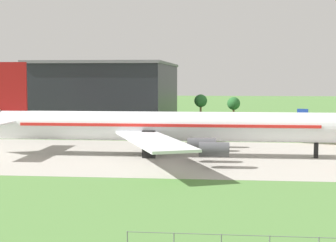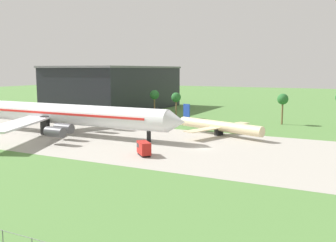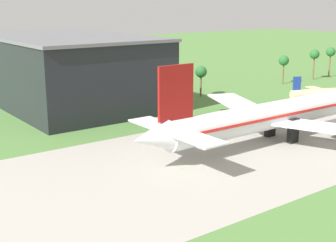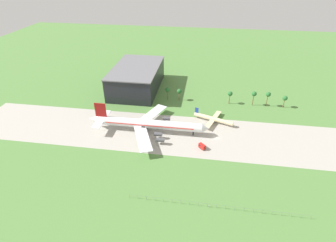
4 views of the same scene
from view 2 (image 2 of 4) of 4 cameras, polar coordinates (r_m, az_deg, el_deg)
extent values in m
plane|color=#517F3D|center=(87.03, 5.15, -4.10)|extent=(600.00, 600.00, 0.00)
cube|color=#A8A399|center=(87.02, 5.15, -4.09)|extent=(320.00, 44.00, 0.02)
cylinder|color=white|center=(108.52, -15.91, 1.06)|extent=(66.36, 5.60, 5.60)
cone|color=white|center=(88.84, 1.30, -0.09)|extent=(4.48, 5.49, 5.49)
cube|color=red|center=(108.48, -15.92, 1.28)|extent=(56.41, 5.71, 0.56)
cube|color=white|center=(99.79, -21.76, -0.34)|extent=(17.16, 28.50, 0.44)
cube|color=white|center=(119.96, -11.88, 1.35)|extent=(17.16, 28.50, 0.44)
cylinder|color=#4C4C51|center=(99.47, -15.59, -1.06)|extent=(5.04, 2.52, 2.52)
cylinder|color=#4C4C51|center=(93.89, -16.83, -1.62)|extent=(5.04, 2.52, 2.52)
cylinder|color=#4C4C51|center=(109.73, -10.91, -0.09)|extent=(5.04, 2.52, 2.52)
cylinder|color=#4C4C51|center=(112.90, -8.28, 0.19)|extent=(5.04, 2.52, 2.52)
cube|color=black|center=(92.72, -2.94, -1.72)|extent=(0.70, 0.90, 5.15)
cube|color=black|center=(108.97, -18.23, -0.67)|extent=(2.40, 1.20, 5.15)
cube|color=black|center=(113.39, -16.06, -0.26)|extent=(2.40, 1.20, 5.15)
cylinder|color=beige|center=(103.45, 7.77, -0.75)|extent=(26.64, 12.09, 2.75)
cube|color=navy|center=(111.08, 2.85, 1.62)|extent=(2.41, 1.09, 3.86)
cube|color=beige|center=(103.49, 7.77, -0.90)|extent=(11.65, 24.26, 0.24)
cube|color=black|center=(103.65, 7.76, -1.47)|extent=(1.99, 2.74, 2.62)
cube|color=black|center=(79.12, -3.69, -5.15)|extent=(3.90, 3.88, 0.40)
cube|color=#B21E19|center=(78.80, -3.70, -4.10)|extent=(4.51, 4.48, 2.56)
cube|color=black|center=(79.85, -3.93, -3.66)|extent=(2.52, 2.52, 0.90)
cylinder|color=slate|center=(42.66, -23.85, -16.26)|extent=(0.10, 0.10, 2.10)
cylinder|color=slate|center=(42.27, -23.93, -15.01)|extent=(80.00, 0.06, 0.06)
cube|color=black|center=(171.72, -7.91, 4.89)|extent=(36.00, 60.00, 18.58)
cube|color=slate|center=(171.50, -7.97, 8.13)|extent=(36.72, 61.20, 0.80)
cylinder|color=brown|center=(128.32, 17.01, 1.22)|extent=(0.56, 0.56, 7.80)
sphere|color=#28662D|center=(127.90, 17.09, 3.22)|extent=(3.60, 3.60, 3.60)
cylinder|color=brown|center=(139.72, 1.24, 1.93)|extent=(0.56, 0.56, 7.09)
sphere|color=#28662D|center=(139.35, 1.24, 3.63)|extent=(3.60, 3.60, 3.60)
cylinder|color=brown|center=(143.78, -2.07, 2.24)|extent=(0.56, 0.56, 7.78)
sphere|color=#28662D|center=(143.41, -2.08, 4.02)|extent=(3.60, 3.60, 3.60)
camera|label=1|loc=(65.38, -79.36, -0.91)|focal=55.00mm
camera|label=3|loc=(153.31, -57.82, 7.99)|focal=50.00mm
camera|label=4|loc=(104.07, -125.16, 43.92)|focal=28.00mm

